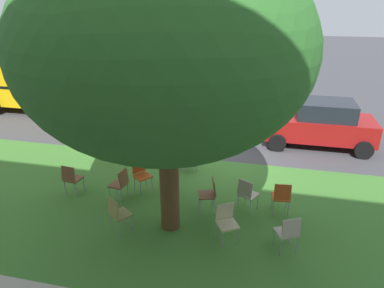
# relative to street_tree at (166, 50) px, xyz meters

# --- Properties ---
(ground) EXTENTS (80.00, 80.00, 0.00)m
(ground) POSITION_rel_street_tree_xyz_m (-0.88, -3.95, -4.06)
(ground) COLOR #424247
(grass_verge) EXTENTS (48.00, 6.00, 0.01)m
(grass_verge) POSITION_rel_street_tree_xyz_m (-0.88, -0.75, -4.06)
(grass_verge) COLOR #3D752D
(grass_verge) RESTS_ON ground
(street_tree) EXTENTS (5.68, 5.68, 6.17)m
(street_tree) POSITION_rel_street_tree_xyz_m (0.00, 0.00, 0.00)
(street_tree) COLOR brown
(street_tree) RESTS_ON ground
(chair_0) EXTENTS (0.58, 0.58, 0.88)m
(chair_0) POSITION_rel_street_tree_xyz_m (1.09, 0.46, -3.54)
(chair_0) COLOR olive
(chair_0) RESTS_ON ground
(chair_1) EXTENTS (0.52, 0.52, 0.88)m
(chair_1) POSITION_rel_street_tree_xyz_m (-0.77, -0.88, -3.54)
(chair_1) COLOR brown
(chair_1) RESTS_ON ground
(chair_2) EXTENTS (0.59, 0.58, 0.88)m
(chair_2) POSITION_rel_street_tree_xyz_m (1.24, -1.45, -3.54)
(chair_2) COLOR #C64C1E
(chair_2) RESTS_ON ground
(chair_3) EXTENTS (0.57, 0.57, 0.88)m
(chair_3) POSITION_rel_street_tree_xyz_m (-1.33, 0.19, -3.54)
(chair_3) COLOR beige
(chair_3) RESTS_ON ground
(chair_4) EXTENTS (0.55, 0.56, 0.88)m
(chair_4) POSITION_rel_street_tree_xyz_m (-2.64, 0.32, -3.54)
(chair_4) COLOR #ADA393
(chair_4) RESTS_ON ground
(chair_5) EXTENTS (0.52, 0.53, 0.88)m
(chair_5) POSITION_rel_street_tree_xyz_m (0.23, -3.00, -3.54)
(chair_5) COLOR brown
(chair_5) RESTS_ON ground
(chair_6) EXTENTS (0.56, 0.57, 0.88)m
(chair_6) POSITION_rel_street_tree_xyz_m (-1.68, -1.05, -3.54)
(chair_6) COLOR #ADA393
(chair_6) RESTS_ON ground
(chair_7) EXTENTS (0.46, 0.47, 0.88)m
(chair_7) POSITION_rel_street_tree_xyz_m (-2.51, -1.09, -3.54)
(chair_7) COLOR #C64C1E
(chair_7) RESTS_ON ground
(chair_8) EXTENTS (0.47, 0.47, 0.88)m
(chair_8) POSITION_rel_street_tree_xyz_m (2.99, -0.79, -3.54)
(chair_8) COLOR brown
(chair_8) RESTS_ON ground
(chair_9) EXTENTS (0.47, 0.46, 0.88)m
(chair_9) POSITION_rel_street_tree_xyz_m (1.60, -0.83, -3.54)
(chair_9) COLOR brown
(chair_9) RESTS_ON ground
(parked_car) EXTENTS (3.70, 1.92, 1.65)m
(parked_car) POSITION_rel_street_tree_xyz_m (-3.86, -5.85, -3.22)
(parked_car) COLOR maroon
(parked_car) RESTS_ON ground
(school_bus) EXTENTS (10.40, 2.80, 2.88)m
(school_bus) POSITION_rel_street_tree_xyz_m (6.22, -7.48, -2.30)
(school_bus) COLOR yellow
(school_bus) RESTS_ON ground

